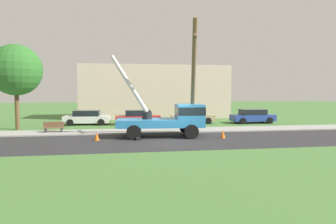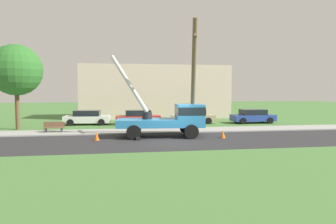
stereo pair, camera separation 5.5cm
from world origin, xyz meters
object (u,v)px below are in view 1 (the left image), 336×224
at_px(leaning_utility_pole, 193,78).
at_px(parked_sedan_tan, 193,116).
at_px(park_bench, 54,127).
at_px(roadside_tree_near, 16,70).
at_px(traffic_cone_curbside, 185,130).
at_px(traffic_cone_behind, 97,136).
at_px(parked_sedan_blue, 253,116).
at_px(parked_sedan_red, 138,117).
at_px(parked_sedan_white, 87,118).
at_px(traffic_cone_ahead, 223,134).
at_px(utility_truck, 172,117).

bearing_deg(leaning_utility_pole, parked_sedan_tan, 76.58).
bearing_deg(park_bench, roadside_tree_near, 139.92).
relative_size(traffic_cone_curbside, parked_sedan_tan, 0.12).
bearing_deg(traffic_cone_behind, parked_sedan_blue, 30.45).
bearing_deg(parked_sedan_tan, traffic_cone_behind, -132.74).
bearing_deg(parked_sedan_red, parked_sedan_white, 175.34).
height_order(traffic_cone_curbside, parked_sedan_tan, parked_sedan_tan).
relative_size(parked_sedan_red, park_bench, 2.76).
height_order(traffic_cone_behind, parked_sedan_tan, parked_sedan_tan).
distance_m(parked_sedan_blue, roadside_tree_near, 22.79).
bearing_deg(park_bench, parked_sedan_white, 71.49).
xyz_separation_m(parked_sedan_white, roadside_tree_near, (-5.53, -2.92, 4.37)).
distance_m(traffic_cone_ahead, parked_sedan_tan, 10.09).
distance_m(parked_sedan_tan, parked_sedan_blue, 6.24).
relative_size(utility_truck, roadside_tree_near, 0.93).
distance_m(traffic_cone_curbside, parked_sedan_red, 8.22).
distance_m(traffic_cone_curbside, parked_sedan_white, 11.37).
height_order(traffic_cone_behind, traffic_cone_curbside, same).
height_order(utility_truck, parked_sedan_tan, utility_truck).
height_order(parked_sedan_tan, parked_sedan_blue, same).
xyz_separation_m(traffic_cone_behind, parked_sedan_red, (3.36, 9.58, 0.43)).
distance_m(parked_sedan_white, parked_sedan_tan, 10.57).
relative_size(traffic_cone_curbside, parked_sedan_white, 0.12).
xyz_separation_m(utility_truck, parked_sedan_blue, (9.90, 8.04, -0.70)).
bearing_deg(traffic_cone_behind, parked_sedan_white, 99.01).
xyz_separation_m(leaning_utility_pole, parked_sedan_blue, (8.26, 7.92, -3.54)).
distance_m(traffic_cone_ahead, roadside_tree_near, 18.13).
relative_size(parked_sedan_tan, parked_sedan_blue, 1.02).
distance_m(traffic_cone_curbside, park_bench, 10.27).
height_order(parked_sedan_white, roadside_tree_near, roadside_tree_near).
xyz_separation_m(parked_sedan_white, parked_sedan_red, (4.94, -0.40, 0.00)).
height_order(utility_truck, parked_sedan_red, utility_truck).
xyz_separation_m(utility_truck, parked_sedan_tan, (3.72, 8.85, -0.70)).
height_order(traffic_cone_ahead, traffic_cone_curbside, same).
bearing_deg(parked_sedan_white, parked_sedan_red, -4.66).
xyz_separation_m(utility_truck, leaning_utility_pole, (1.64, 0.13, 2.84)).
bearing_deg(traffic_cone_curbside, traffic_cone_behind, -162.93).
height_order(traffic_cone_behind, park_bench, park_bench).
distance_m(parked_sedan_tan, park_bench, 13.77).
height_order(parked_sedan_red, parked_sedan_blue, same).
bearing_deg(parked_sedan_tan, roadside_tree_near, -170.60).
xyz_separation_m(leaning_utility_pole, traffic_cone_behind, (-6.91, -1.00, -3.97)).
bearing_deg(park_bench, traffic_cone_ahead, -19.81).
relative_size(parked_sedan_white, park_bench, 2.81).
distance_m(traffic_cone_curbside, parked_sedan_tan, 8.13).
height_order(traffic_cone_behind, roadside_tree_near, roadside_tree_near).
height_order(traffic_cone_curbside, park_bench, park_bench).
height_order(traffic_cone_ahead, parked_sedan_tan, parked_sedan_tan).
relative_size(traffic_cone_curbside, parked_sedan_red, 0.13).
relative_size(parked_sedan_tan, park_bench, 2.83).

